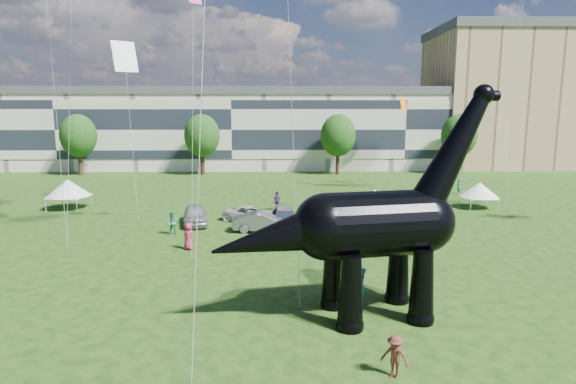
{
  "coord_description": "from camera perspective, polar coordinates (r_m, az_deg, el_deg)",
  "views": [
    {
      "loc": [
        -0.81,
        -18.07,
        9.43
      ],
      "look_at": [
        -0.29,
        8.0,
        5.0
      ],
      "focal_mm": 30.0,
      "sensor_mm": 36.0,
      "label": 1
    }
  ],
  "objects": [
    {
      "name": "ground",
      "position": [
        20.4,
        1.32,
        -17.89
      ],
      "size": [
        220.0,
        220.0,
        0.0
      ],
      "primitive_type": "plane",
      "color": "#16330C",
      "rests_on": "ground"
    },
    {
      "name": "terrace_row",
      "position": [
        80.47,
        -6.33,
        7.14
      ],
      "size": [
        78.0,
        11.0,
        12.0
      ],
      "primitive_type": "cube",
      "color": "beige",
      "rests_on": "ground"
    },
    {
      "name": "apartment_block",
      "position": [
        92.57,
        25.4,
        9.7
      ],
      "size": [
        28.0,
        18.0,
        22.0
      ],
      "primitive_type": "cube",
      "color": "tan",
      "rests_on": "ground"
    },
    {
      "name": "tree_far_left",
      "position": [
        76.9,
        -23.62,
        6.5
      ],
      "size": [
        5.2,
        5.2,
        9.44
      ],
      "color": "#382314",
      "rests_on": "ground"
    },
    {
      "name": "tree_mid_left",
      "position": [
        72.02,
        -10.17,
        7.0
      ],
      "size": [
        5.2,
        5.2,
        9.44
      ],
      "color": "#382314",
      "rests_on": "ground"
    },
    {
      "name": "tree_mid_right",
      "position": [
        71.69,
        5.95,
        7.08
      ],
      "size": [
        5.2,
        5.2,
        9.44
      ],
      "color": "#382314",
      "rests_on": "ground"
    },
    {
      "name": "tree_far_right",
      "position": [
        76.03,
        19.64,
        6.72
      ],
      "size": [
        5.2,
        5.2,
        9.44
      ],
      "color": "#382314",
      "rests_on": "ground"
    },
    {
      "name": "dinosaur_sculpture",
      "position": [
        22.05,
        9.15,
        -4.3
      ],
      "size": [
        13.54,
        4.84,
        11.03
      ],
      "rotation": [
        0.0,
        0.0,
        0.19
      ],
      "color": "black",
      "rests_on": "ground"
    },
    {
      "name": "car_silver",
      "position": [
        41.01,
        -10.95,
        -2.66
      ],
      "size": [
        2.79,
        5.07,
        1.63
      ],
      "primitive_type": "imported",
      "rotation": [
        0.0,
        0.0,
        0.19
      ],
      "color": "silver",
      "rests_on": "ground"
    },
    {
      "name": "car_grey",
      "position": [
        37.87,
        -2.97,
        -3.59
      ],
      "size": [
        4.79,
        2.0,
        1.54
      ],
      "primitive_type": "imported",
      "rotation": [
        0.0,
        0.0,
        1.49
      ],
      "color": "slate",
      "rests_on": "ground"
    },
    {
      "name": "car_white",
      "position": [
        41.4,
        -4.52,
        -2.61
      ],
      "size": [
        5.27,
        4.32,
        1.34
      ],
      "primitive_type": "imported",
      "rotation": [
        0.0,
        0.0,
        1.05
      ],
      "color": "silver",
      "rests_on": "ground"
    },
    {
      "name": "car_dark",
      "position": [
        39.07,
        -0.38,
        -3.17
      ],
      "size": [
        2.54,
        5.42,
        1.53
      ],
      "primitive_type": "imported",
      "rotation": [
        0.0,
        0.0,
        0.08
      ],
      "color": "#595960",
      "rests_on": "ground"
    },
    {
      "name": "gazebo_near",
      "position": [
        44.03,
        10.19,
        -0.61
      ],
      "size": [
        3.79,
        3.79,
        2.43
      ],
      "rotation": [
        0.0,
        0.0,
        -0.09
      ],
      "color": "silver",
      "rests_on": "ground"
    },
    {
      "name": "gazebo_far",
      "position": [
        50.45,
        21.73,
        0.22
      ],
      "size": [
        3.66,
        3.66,
        2.53
      ],
      "rotation": [
        0.0,
        0.0,
        0.01
      ],
      "color": "white",
      "rests_on": "ground"
    },
    {
      "name": "gazebo_left",
      "position": [
        51.03,
        -24.6,
        0.41
      ],
      "size": [
        4.47,
        4.47,
        2.87
      ],
      "rotation": [
        0.0,
        0.0,
        -0.09
      ],
      "color": "silver",
      "rests_on": "ground"
    },
    {
      "name": "visitors",
      "position": [
        34.21,
        -2.05,
        -4.82
      ],
      "size": [
        41.6,
        38.54,
        1.87
      ],
      "color": "#326B7E",
      "rests_on": "ground"
    }
  ]
}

